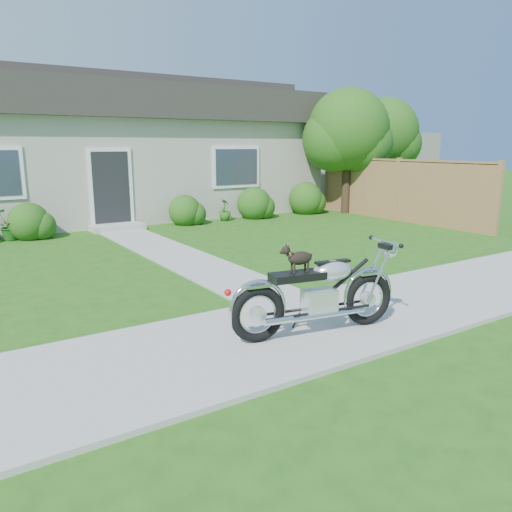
{
  "coord_description": "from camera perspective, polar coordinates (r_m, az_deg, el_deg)",
  "views": [
    {
      "loc": [
        -5.65,
        -4.7,
        2.26
      ],
      "look_at": [
        -1.95,
        1.0,
        0.75
      ],
      "focal_mm": 35.0,
      "sensor_mm": 36.0,
      "label": 1
    }
  ],
  "objects": [
    {
      "name": "house",
      "position": [
        17.63,
        -14.65,
        11.8
      ],
      "size": [
        12.6,
        7.03,
        4.5
      ],
      "color": "beige",
      "rests_on": "ground"
    },
    {
      "name": "potted_plant_left",
      "position": [
        13.47,
        -26.41,
        3.14
      ],
      "size": [
        0.84,
        0.79,
        0.74
      ],
      "primitive_type": "imported",
      "rotation": [
        0.0,
        0.0,
        3.54
      ],
      "color": "#175015",
      "rests_on": "ground"
    },
    {
      "name": "walkway",
      "position": [
        10.79,
        -9.64,
        0.33
      ],
      "size": [
        1.2,
        8.0,
        0.03
      ],
      "primitive_type": "cube",
      "color": "#9E9B93",
      "rests_on": "ground"
    },
    {
      "name": "shrub_row",
      "position": [
        14.68,
        -7.95,
        5.3
      ],
      "size": [
        11.25,
        1.15,
        1.15
      ],
      "color": "#245015",
      "rests_on": "ground"
    },
    {
      "name": "sidewalk",
      "position": [
        7.69,
        16.51,
        -4.96
      ],
      "size": [
        24.0,
        2.2,
        0.04
      ],
      "primitive_type": "cube",
      "color": "#9E9B93",
      "rests_on": "ground"
    },
    {
      "name": "ground",
      "position": [
        7.69,
        16.5,
        -5.1
      ],
      "size": [
        80.0,
        80.0,
        0.0
      ],
      "primitive_type": "plane",
      "color": "#235114",
      "rests_on": "ground"
    },
    {
      "name": "fence",
      "position": [
        15.93,
        15.88,
        7.3
      ],
      "size": [
        0.12,
        6.62,
        1.9
      ],
      "color": "#A07948",
      "rests_on": "ground"
    },
    {
      "name": "potted_plant_right",
      "position": [
        15.34,
        -3.58,
        5.32
      ],
      "size": [
        0.44,
        0.44,
        0.68
      ],
      "primitive_type": "imported",
      "rotation": [
        0.0,
        0.0,
        1.42
      ],
      "color": "#275E1A",
      "rests_on": "ground"
    },
    {
      "name": "motorcycle_with_dog",
      "position": [
        6.02,
        7.26,
        -4.22
      ],
      "size": [
        2.21,
        0.72,
        1.1
      ],
      "rotation": [
        0.0,
        0.0,
        -0.18
      ],
      "color": "black",
      "rests_on": "sidewalk"
    },
    {
      "name": "tree_near",
      "position": [
        17.3,
        10.94,
        13.59
      ],
      "size": [
        2.73,
        2.69,
        4.13
      ],
      "color": "#3D2B1C",
      "rests_on": "ground"
    },
    {
      "name": "tree_far",
      "position": [
        20.9,
        14.79,
        13.17
      ],
      "size": [
        2.73,
        2.69,
        4.12
      ],
      "color": "#3D2B1C",
      "rests_on": "ground"
    }
  ]
}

